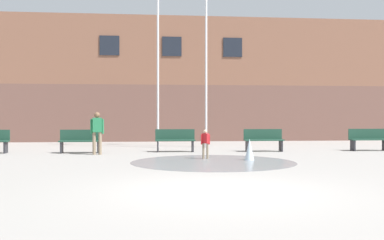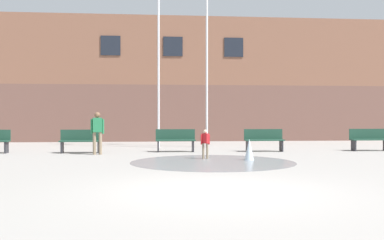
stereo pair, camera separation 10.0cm
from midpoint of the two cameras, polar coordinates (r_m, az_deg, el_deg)
name	(u,v)px [view 2 (the right image)]	position (r m, az deg, el deg)	size (l,w,h in m)	color
ground_plane	(217,191)	(8.69, 3.58, -8.99)	(100.00, 100.00, 0.00)	gray
library_building	(171,82)	(28.62, -2.64, 4.79)	(36.00, 6.05, 7.19)	brown
splash_fountain	(222,159)	(14.22, 4.02, -4.94)	(5.14, 5.14, 0.70)	gray
park_bench_left_of_flagpoles	(81,141)	(18.07, -13.79, -2.56)	(1.60, 0.44, 0.91)	#28282D
park_bench_center	(176,140)	(18.13, -1.95, -2.54)	(1.60, 0.44, 0.91)	#28282D
park_bench_under_right_flagpole	(264,140)	(18.52, 9.29, -2.48)	(1.60, 0.44, 0.91)	#28282D
park_bench_far_right	(369,139)	(20.11, 21.70, -2.28)	(1.60, 0.44, 0.91)	#28282D
child_running	(205,142)	(15.10, 1.88, -2.76)	(0.31, 0.23, 0.99)	#89755B
adult_in_red	(97,130)	(17.12, -11.77, -1.20)	(0.50, 0.26, 1.59)	#89755B
flagpole_left	(159,51)	(20.95, -4.06, 8.76)	(0.80, 0.10, 8.41)	silver
flagpole_right	(207,56)	(21.08, 2.11, 8.15)	(0.80, 0.10, 8.01)	silver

